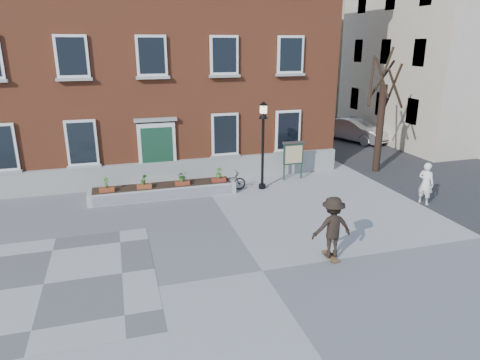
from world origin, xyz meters
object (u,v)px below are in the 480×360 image
object	(u,v)px
parked_car	(355,130)
notice_board	(293,154)
bystander	(426,183)
lamp_post	(263,133)
skateboarder	(332,227)
bicycle	(228,181)

from	to	relation	value
parked_car	notice_board	world-z (taller)	notice_board
bystander	parked_car	bearing A→B (deg)	-40.33
lamp_post	skateboarder	size ratio (longest dim) A/B	1.97
bicycle	parked_car	world-z (taller)	parked_car
bystander	notice_board	bearing A→B (deg)	16.82
skateboarder	lamp_post	bearing A→B (deg)	88.56
bicycle	bystander	world-z (taller)	bystander
notice_board	lamp_post	bearing A→B (deg)	-154.58
bystander	skateboarder	xyz separation A→B (m)	(-5.90, -3.14, 0.15)
parked_car	lamp_post	world-z (taller)	lamp_post
bystander	notice_board	distance (m)	6.02
lamp_post	parked_car	bearing A→B (deg)	39.43
lamp_post	notice_board	world-z (taller)	lamp_post
lamp_post	skateboarder	world-z (taller)	lamp_post
bystander	skateboarder	world-z (taller)	skateboarder
bystander	skateboarder	distance (m)	6.69
bystander	lamp_post	world-z (taller)	lamp_post
notice_board	skateboarder	distance (m)	8.02
notice_board	bicycle	bearing A→B (deg)	-168.20
bystander	lamp_post	size ratio (longest dim) A/B	0.45
bystander	lamp_post	bearing A→B (deg)	33.89
bicycle	bystander	size ratio (longest dim) A/B	0.93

